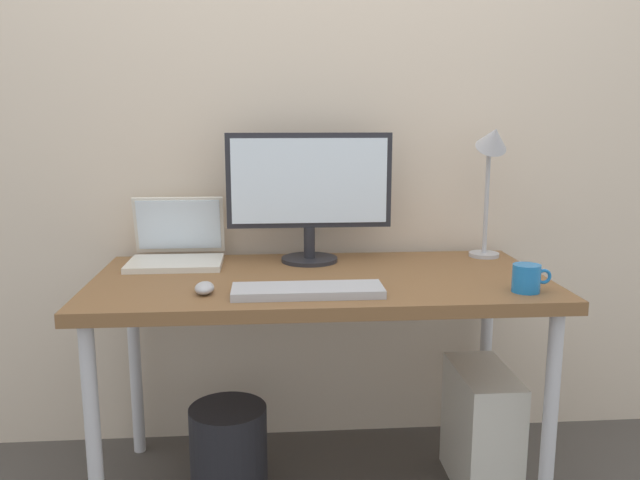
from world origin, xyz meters
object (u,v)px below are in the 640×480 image
(keyboard, at_px, (308,291))
(wastebasket, at_px, (229,449))
(monitor, at_px, (309,189))
(laptop, at_px, (177,247))
(desk, at_px, (320,295))
(desk_lamp, at_px, (492,160))
(computer_tower, at_px, (481,429))
(coffee_mug, at_px, (527,278))
(mouse, at_px, (205,288))

(keyboard, height_order, wastebasket, keyboard)
(monitor, distance_m, laptop, 0.51)
(desk, relative_size, keyboard, 3.30)
(desk, height_order, laptop, laptop)
(desk, xyz_separation_m, wastebasket, (-0.31, 0.00, -0.53))
(keyboard, bearing_deg, desk_lamp, 32.49)
(monitor, xyz_separation_m, computer_tower, (0.57, -0.26, -0.80))
(desk_lamp, bearing_deg, laptop, 179.14)
(keyboard, distance_m, coffee_mug, 0.65)
(monitor, bearing_deg, coffee_mug, -36.35)
(laptop, height_order, wastebasket, laptop)
(desk_lamp, relative_size, mouse, 5.54)
(monitor, xyz_separation_m, mouse, (-0.33, -0.40, -0.24))
(laptop, height_order, coffee_mug, laptop)
(desk_lamp, xyz_separation_m, mouse, (-0.98, -0.40, -0.34))
(computer_tower, xyz_separation_m, wastebasket, (-0.86, 0.04, -0.06))
(desk, bearing_deg, coffee_mug, -21.36)
(desk_lamp, distance_m, wastebasket, 1.35)
(desk, distance_m, wastebasket, 0.62)
(laptop, relative_size, desk_lamp, 0.64)
(monitor, distance_m, desk_lamp, 0.65)
(desk, relative_size, desk_lamp, 2.92)
(desk_lamp, bearing_deg, keyboard, -147.51)
(wastebasket, bearing_deg, mouse, -103.26)
(monitor, bearing_deg, wastebasket, -143.28)
(monitor, distance_m, coffee_mug, 0.79)
(desk, bearing_deg, laptop, 154.01)
(laptop, relative_size, mouse, 3.56)
(wastebasket, bearing_deg, laptop, 127.24)
(desk_lamp, bearing_deg, wastebasket, -166.97)
(mouse, height_order, computer_tower, mouse)
(laptop, height_order, mouse, laptop)
(computer_tower, bearing_deg, laptop, 165.05)
(desk, xyz_separation_m, laptop, (-0.49, 0.24, 0.12))
(keyboard, bearing_deg, wastebasket, 139.94)
(desk, height_order, keyboard, keyboard)
(desk, bearing_deg, computer_tower, -4.05)
(keyboard, bearing_deg, mouse, 173.58)
(keyboard, bearing_deg, laptop, 134.02)
(desk_lamp, xyz_separation_m, keyboard, (-0.68, -0.43, -0.35))
(monitor, bearing_deg, desk, -84.68)
(coffee_mug, relative_size, wastebasket, 0.39)
(laptop, distance_m, mouse, 0.44)
(monitor, relative_size, coffee_mug, 4.92)
(mouse, distance_m, computer_tower, 1.07)
(laptop, relative_size, computer_tower, 0.76)
(monitor, relative_size, desk_lamp, 1.16)
(keyboard, bearing_deg, desk, 76.06)
(laptop, relative_size, wastebasket, 1.07)
(keyboard, height_order, mouse, mouse)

